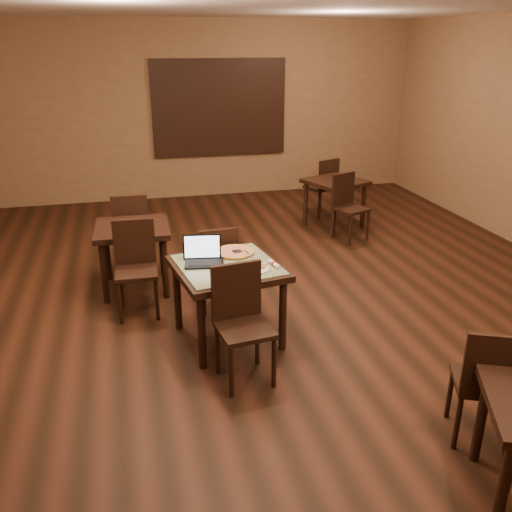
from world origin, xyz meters
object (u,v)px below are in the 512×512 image
object	(u,v)px
other_table_c_chair_far	(488,380)
tiled_table	(227,275)
other_table_a	(335,188)
other_table_b	(133,237)
laptop	(203,256)
chair_main_near	(241,316)
other_table_b_chair_far	(131,227)
other_table_b_chair_near	(136,262)
chair_main_far	(217,263)
other_table_a_chair_far	(324,184)
pizza_pan	(235,253)
other_table_a_chair_near	(347,203)

from	to	relation	value
other_table_c_chair_far	tiled_table	bearing A→B (deg)	-28.16
other_table_a	other_table_b	xyz separation A→B (m)	(-3.01, -1.56, 0.03)
laptop	other_table_b	bearing A→B (deg)	124.51
chair_main_near	other_table_b_chair_far	size ratio (longest dim) A/B	1.01
other_table_a	other_table_b	distance (m)	3.39
chair_main_near	other_table_b_chair_far	world-z (taller)	chair_main_near
chair_main_near	other_table_b_chair_near	bearing A→B (deg)	111.52
chair_main_far	other_table_a_chair_far	distance (m)	3.62
tiled_table	chair_main_near	distance (m)	0.62
chair_main_near	chair_main_far	xyz separation A→B (m)	(0.02, 1.23, -0.03)
pizza_pan	other_table_c_chair_far	xyz separation A→B (m)	(1.30, -2.08, -0.25)
other_table_b	other_table_b_chair_near	bearing A→B (deg)	-87.61
pizza_pan	other_table_a	world-z (taller)	pizza_pan
chair_main_near	chair_main_far	world-z (taller)	chair_main_near
chair_main_far	other_table_b	bearing A→B (deg)	-48.23
other_table_a_chair_far	other_table_b_chair_near	xyz separation A→B (m)	(-3.04, -2.67, 0.02)
tiled_table	other_table_b	xyz separation A→B (m)	(-0.80, 1.36, -0.04)
chair_main_far	pizza_pan	bearing A→B (deg)	100.78
other_table_a_chair_far	other_table_c_chair_far	distance (m)	5.37
other_table_b_chair_near	other_table_b	bearing A→B (deg)	92.39
laptop	other_table_b_chair_near	world-z (taller)	laptop
chair_main_far	other_table_b_chair_near	xyz separation A→B (m)	(-0.80, 0.18, 0.03)
other_table_a_chair_near	other_table_a_chair_far	xyz separation A→B (m)	(0.06, 1.09, 0.00)
tiled_table	other_table_a_chair_far	distance (m)	4.13
tiled_table	laptop	xyz separation A→B (m)	(-0.20, 0.11, 0.16)
chair_main_far	other_table_a_chair_near	world-z (taller)	other_table_a_chair_near
other_table_a	other_table_b_chair_far	world-z (taller)	other_table_b_chair_far
other_table_c_chair_far	other_table_a	bearing A→B (deg)	-75.28
other_table_a_chair_far	other_table_b_chair_far	world-z (taller)	other_table_b_chair_far
pizza_pan	other_table_b	bearing A→B (deg)	129.35
other_table_b_chair_near	chair_main_far	bearing A→B (deg)	-10.42
chair_main_near	pizza_pan	distance (m)	0.89
other_table_a_chair_near	chair_main_far	bearing A→B (deg)	-163.18
pizza_pan	other_table_a_chair_far	size ratio (longest dim) A/B	0.36
laptop	other_table_b_chair_near	size ratio (longest dim) A/B	0.39
other_table_b_chair_near	other_table_c_chair_far	distance (m)	3.44
other_table_a_chair_near	other_table_c_chair_far	size ratio (longest dim) A/B	1.01
tiled_table	chair_main_far	size ratio (longest dim) A/B	1.15
chair_main_near	other_table_b	size ratio (longest dim) A/B	1.19
laptop	other_table_a	bearing A→B (deg)	58.40
tiled_table	chair_main_near	bearing A→B (deg)	-100.45
other_table_b	tiled_table	bearing A→B (deg)	-57.50
chair_main_near	other_table_b	world-z (taller)	chair_main_near
other_table_a_chair_near	other_table_b_chair_far	distance (m)	3.02
chair_main_near	other_table_b_chair_far	distance (m)	2.66
chair_main_near	pizza_pan	world-z (taller)	chair_main_near
laptop	other_table_c_chair_far	size ratio (longest dim) A/B	0.41
chair_main_far	other_table_a_chair_near	bearing A→B (deg)	-146.76
other_table_b_chair_near	tiled_table	bearing A→B (deg)	-42.98
laptop	other_table_a	world-z (taller)	laptop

